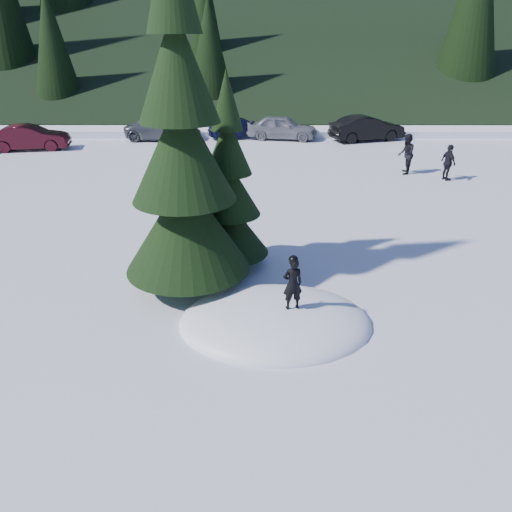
{
  "coord_description": "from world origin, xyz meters",
  "views": [
    {
      "loc": [
        -0.42,
        -9.94,
        6.17
      ],
      "look_at": [
        -0.45,
        1.35,
        1.1
      ],
      "focal_mm": 35.0,
      "sensor_mm": 36.0,
      "label": 1
    }
  ],
  "objects_px": {
    "car_2": "(163,129)",
    "car_5": "(367,128)",
    "spruce_tall": "(183,163)",
    "spruce_short": "(229,195)",
    "adult_1": "(448,163)",
    "car_3": "(241,128)",
    "car_4": "(282,127)",
    "child_skier": "(293,284)",
    "adult_0": "(406,154)",
    "car_1": "(30,137)"
  },
  "relations": [
    {
      "from": "spruce_tall",
      "to": "car_1",
      "type": "distance_m",
      "value": 20.45
    },
    {
      "from": "adult_1",
      "to": "child_skier",
      "type": "bearing_deg",
      "value": 131.63
    },
    {
      "from": "spruce_short",
      "to": "child_skier",
      "type": "relative_size",
      "value": 4.38
    },
    {
      "from": "adult_1",
      "to": "car_4",
      "type": "bearing_deg",
      "value": 20.38
    },
    {
      "from": "car_2",
      "to": "car_3",
      "type": "bearing_deg",
      "value": -78.78
    },
    {
      "from": "adult_1",
      "to": "spruce_tall",
      "type": "bearing_deg",
      "value": 119.13
    },
    {
      "from": "spruce_tall",
      "to": "car_5",
      "type": "distance_m",
      "value": 21.58
    },
    {
      "from": "child_skier",
      "to": "car_4",
      "type": "relative_size",
      "value": 0.28
    },
    {
      "from": "adult_1",
      "to": "car_2",
      "type": "xyz_separation_m",
      "value": [
        -14.51,
        9.4,
        -0.16
      ]
    },
    {
      "from": "car_1",
      "to": "car_2",
      "type": "relative_size",
      "value": 0.92
    },
    {
      "from": "adult_1",
      "to": "car_4",
      "type": "height_order",
      "value": "adult_1"
    },
    {
      "from": "car_3",
      "to": "car_5",
      "type": "bearing_deg",
      "value": -117.86
    },
    {
      "from": "child_skier",
      "to": "car_3",
      "type": "distance_m",
      "value": 22.61
    },
    {
      "from": "adult_0",
      "to": "car_4",
      "type": "xyz_separation_m",
      "value": [
        -5.46,
        8.42,
        -0.2
      ]
    },
    {
      "from": "car_2",
      "to": "car_5",
      "type": "bearing_deg",
      "value": -87.97
    },
    {
      "from": "spruce_short",
      "to": "adult_0",
      "type": "xyz_separation_m",
      "value": [
        7.79,
        10.25,
        -1.16
      ]
    },
    {
      "from": "car_1",
      "to": "car_3",
      "type": "bearing_deg",
      "value": -83.22
    },
    {
      "from": "spruce_tall",
      "to": "adult_1",
      "type": "xyz_separation_m",
      "value": [
        10.41,
        10.51,
        -2.51
      ]
    },
    {
      "from": "car_1",
      "to": "car_2",
      "type": "distance_m",
      "value": 7.7
    },
    {
      "from": "spruce_tall",
      "to": "child_skier",
      "type": "bearing_deg",
      "value": -37.07
    },
    {
      "from": "adult_1",
      "to": "car_3",
      "type": "relative_size",
      "value": 0.38
    },
    {
      "from": "spruce_short",
      "to": "car_4",
      "type": "height_order",
      "value": "spruce_short"
    },
    {
      "from": "adult_1",
      "to": "car_5",
      "type": "distance_m",
      "value": 9.31
    },
    {
      "from": "adult_0",
      "to": "car_2",
      "type": "bearing_deg",
      "value": -108.37
    },
    {
      "from": "spruce_tall",
      "to": "spruce_short",
      "type": "bearing_deg",
      "value": 54.46
    },
    {
      "from": "car_4",
      "to": "child_skier",
      "type": "bearing_deg",
      "value": -171.17
    },
    {
      "from": "car_3",
      "to": "car_4",
      "type": "xyz_separation_m",
      "value": [
        2.59,
        -0.53,
        0.13
      ]
    },
    {
      "from": "spruce_tall",
      "to": "car_4",
      "type": "height_order",
      "value": "spruce_tall"
    },
    {
      "from": "adult_0",
      "to": "adult_1",
      "type": "height_order",
      "value": "adult_0"
    },
    {
      "from": "car_2",
      "to": "car_3",
      "type": "relative_size",
      "value": 1.09
    },
    {
      "from": "spruce_short",
      "to": "child_skier",
      "type": "xyz_separation_m",
      "value": [
        1.57,
        -3.34,
        -1.01
      ]
    },
    {
      "from": "child_skier",
      "to": "car_2",
      "type": "bearing_deg",
      "value": -85.98
    },
    {
      "from": "adult_0",
      "to": "car_4",
      "type": "distance_m",
      "value": 10.03
    },
    {
      "from": "spruce_short",
      "to": "adult_1",
      "type": "height_order",
      "value": "spruce_short"
    },
    {
      "from": "adult_1",
      "to": "spruce_short",
      "type": "bearing_deg",
      "value": 117.93
    },
    {
      "from": "car_5",
      "to": "spruce_tall",
      "type": "bearing_deg",
      "value": 139.22
    },
    {
      "from": "child_skier",
      "to": "car_5",
      "type": "height_order",
      "value": "child_skier"
    },
    {
      "from": "spruce_short",
      "to": "car_1",
      "type": "bearing_deg",
      "value": 128.15
    },
    {
      "from": "adult_0",
      "to": "car_1",
      "type": "distance_m",
      "value": 20.67
    },
    {
      "from": "adult_1",
      "to": "car_4",
      "type": "relative_size",
      "value": 0.37
    },
    {
      "from": "adult_0",
      "to": "car_1",
      "type": "height_order",
      "value": "adult_0"
    },
    {
      "from": "car_1",
      "to": "car_4",
      "type": "bearing_deg",
      "value": -88.11
    },
    {
      "from": "spruce_short",
      "to": "car_4",
      "type": "relative_size",
      "value": 1.23
    },
    {
      "from": "spruce_short",
      "to": "car_4",
      "type": "bearing_deg",
      "value": 82.86
    },
    {
      "from": "car_1",
      "to": "car_4",
      "type": "height_order",
      "value": "car_4"
    },
    {
      "from": "spruce_tall",
      "to": "car_3",
      "type": "distance_m",
      "value": 20.78
    },
    {
      "from": "adult_0",
      "to": "adult_1",
      "type": "bearing_deg",
      "value": 69.28
    },
    {
      "from": "spruce_short",
      "to": "adult_0",
      "type": "bearing_deg",
      "value": 52.75
    },
    {
      "from": "car_2",
      "to": "car_3",
      "type": "xyz_separation_m",
      "value": [
        4.85,
        0.68,
        -0.03
      ]
    },
    {
      "from": "car_2",
      "to": "car_5",
      "type": "distance_m",
      "value": 12.68
    }
  ]
}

